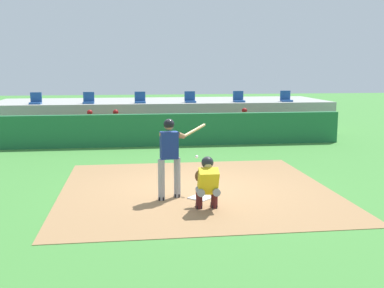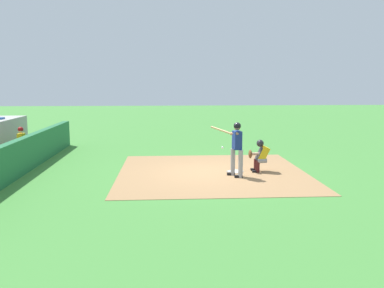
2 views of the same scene
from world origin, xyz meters
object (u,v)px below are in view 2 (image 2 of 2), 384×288
Objects in this scene: batter_at_plate at (236,146)px; catcher_crouched at (260,155)px; dugout_player_2 at (25,142)px; home_plate at (235,171)px.

batter_at_plate is 1.23m from catcher_crouched.
batter_at_plate is at bearing -114.79° from dugout_player_2.
batter_at_plate is 1.08× the size of catcher_crouched.
dugout_player_2 is at bearing 65.21° from batter_at_plate.
dugout_player_2 reaches higher than catcher_crouched.
catcher_crouched is 9.49m from dugout_player_2.
catcher_crouched reaches higher than home_plate.
dugout_player_2 is at bearing 71.29° from catcher_crouched.
dugout_player_2 reaches higher than home_plate.
batter_at_plate reaches higher than catcher_crouched.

